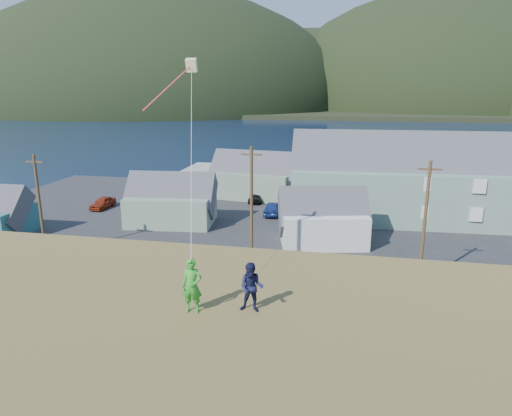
{
  "coord_description": "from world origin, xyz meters",
  "views": [
    {
      "loc": [
        7.25,
        -30.98,
        14.02
      ],
      "look_at": [
        3.41,
        -11.68,
        8.8
      ],
      "focal_mm": 32.0,
      "sensor_mm": 36.0,
      "label": 1
    }
  ],
  "objects_px": {
    "lodge": "(447,181)",
    "shed_white": "(323,218)",
    "wharf": "(261,174)",
    "kite_flyer_navy": "(252,287)",
    "shed_palegreen_far": "(253,176)",
    "kite_flyer_green": "(192,286)",
    "shed_palegreen_near": "(171,201)"
  },
  "relations": [
    {
      "from": "lodge",
      "to": "kite_flyer_green",
      "type": "height_order",
      "value": "lodge"
    },
    {
      "from": "wharf",
      "to": "kite_flyer_navy",
      "type": "bearing_deg",
      "value": -79.71
    },
    {
      "from": "kite_flyer_green",
      "to": "kite_flyer_navy",
      "type": "bearing_deg",
      "value": 6.55
    },
    {
      "from": "wharf",
      "to": "shed_white",
      "type": "bearing_deg",
      "value": -69.52
    },
    {
      "from": "shed_white",
      "to": "kite_flyer_green",
      "type": "xyz_separation_m",
      "value": [
        -2.69,
        -27.92,
        5.62
      ]
    },
    {
      "from": "wharf",
      "to": "shed_palegreen_near",
      "type": "xyz_separation_m",
      "value": [
        -4.44,
        -27.45,
        2.06
      ]
    },
    {
      "from": "shed_white",
      "to": "wharf",
      "type": "bearing_deg",
      "value": 97.68
    },
    {
      "from": "wharf",
      "to": "shed_palegreen_near",
      "type": "height_order",
      "value": "shed_palegreen_near"
    },
    {
      "from": "shed_palegreen_near",
      "to": "shed_palegreen_far",
      "type": "distance_m",
      "value": 14.82
    },
    {
      "from": "kite_flyer_green",
      "to": "shed_palegreen_near",
      "type": "bearing_deg",
      "value": 106.99
    },
    {
      "from": "shed_palegreen_near",
      "to": "kite_flyer_green",
      "type": "distance_m",
      "value": 34.3
    },
    {
      "from": "lodge",
      "to": "kite_flyer_green",
      "type": "bearing_deg",
      "value": -113.84
    },
    {
      "from": "shed_palegreen_far",
      "to": "kite_flyer_green",
      "type": "relative_size",
      "value": 6.69
    },
    {
      "from": "shed_white",
      "to": "shed_palegreen_far",
      "type": "bearing_deg",
      "value": 107.83
    },
    {
      "from": "shed_white",
      "to": "kite_flyer_navy",
      "type": "bearing_deg",
      "value": -104.66
    },
    {
      "from": "shed_palegreen_near",
      "to": "kite_flyer_navy",
      "type": "bearing_deg",
      "value": -69.68
    },
    {
      "from": "wharf",
      "to": "shed_white",
      "type": "distance_m",
      "value": 32.82
    },
    {
      "from": "shed_palegreen_near",
      "to": "kite_flyer_green",
      "type": "bearing_deg",
      "value": -72.71
    },
    {
      "from": "lodge",
      "to": "shed_white",
      "type": "distance_m",
      "value": 16.1
    },
    {
      "from": "lodge",
      "to": "shed_palegreen_near",
      "type": "relative_size",
      "value": 3.43
    },
    {
      "from": "wharf",
      "to": "lodge",
      "type": "xyz_separation_m",
      "value": [
        23.86,
        -20.62,
        3.99
      ]
    },
    {
      "from": "shed_palegreen_far",
      "to": "kite_flyer_green",
      "type": "distance_m",
      "value": 45.62
    },
    {
      "from": "shed_palegreen_near",
      "to": "kite_flyer_green",
      "type": "height_order",
      "value": "kite_flyer_green"
    },
    {
      "from": "shed_white",
      "to": "kite_flyer_green",
      "type": "bearing_deg",
      "value": -108.31
    },
    {
      "from": "shed_palegreen_far",
      "to": "kite_flyer_navy",
      "type": "distance_m",
      "value": 45.55
    },
    {
      "from": "wharf",
      "to": "kite_flyer_navy",
      "type": "height_order",
      "value": "kite_flyer_navy"
    },
    {
      "from": "lodge",
      "to": "kite_flyer_navy",
      "type": "xyz_separation_m",
      "value": [
        -13.3,
        -37.59,
        3.56
      ]
    },
    {
      "from": "shed_palegreen_far",
      "to": "kite_flyer_navy",
      "type": "bearing_deg",
      "value": -70.38
    },
    {
      "from": "kite_flyer_navy",
      "to": "shed_palegreen_near",
      "type": "bearing_deg",
      "value": 116.82
    },
    {
      "from": "shed_white",
      "to": "kite_flyer_green",
      "type": "height_order",
      "value": "kite_flyer_green"
    },
    {
      "from": "wharf",
      "to": "kite_flyer_navy",
      "type": "xyz_separation_m",
      "value": [
        10.57,
        -58.21,
        7.55
      ]
    },
    {
      "from": "lodge",
      "to": "shed_palegreen_near",
      "type": "distance_m",
      "value": 29.18
    }
  ]
}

